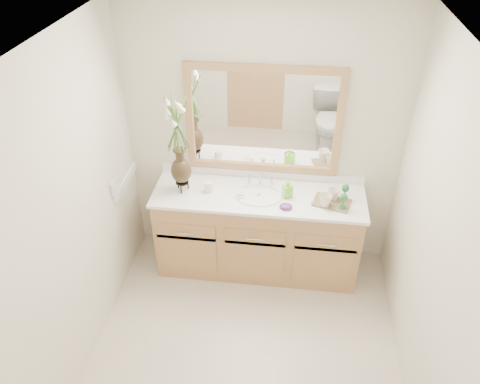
# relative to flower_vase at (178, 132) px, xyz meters

# --- Properties ---
(floor) EXTENTS (2.60, 2.60, 0.00)m
(floor) POSITION_rel_flower_vase_xyz_m (0.67, -1.00, -1.40)
(floor) COLOR beige
(floor) RESTS_ON ground
(ceiling) EXTENTS (2.40, 2.60, 0.02)m
(ceiling) POSITION_rel_flower_vase_xyz_m (0.67, -1.00, 1.00)
(ceiling) COLOR white
(ceiling) RESTS_ON wall_back
(wall_back) EXTENTS (2.40, 0.02, 2.40)m
(wall_back) POSITION_rel_flower_vase_xyz_m (0.67, 0.30, -0.20)
(wall_back) COLOR silver
(wall_back) RESTS_ON floor
(wall_left) EXTENTS (0.02, 2.60, 2.40)m
(wall_left) POSITION_rel_flower_vase_xyz_m (-0.53, -1.00, -0.20)
(wall_left) COLOR silver
(wall_left) RESTS_ON floor
(wall_right) EXTENTS (0.02, 2.60, 2.40)m
(wall_right) POSITION_rel_flower_vase_xyz_m (1.87, -1.00, -0.20)
(wall_right) COLOR silver
(wall_right) RESTS_ON floor
(vanity) EXTENTS (1.80, 0.55, 0.80)m
(vanity) POSITION_rel_flower_vase_xyz_m (0.67, 0.02, -1.00)
(vanity) COLOR tan
(vanity) RESTS_ON floor
(counter) EXTENTS (1.84, 0.57, 0.03)m
(counter) POSITION_rel_flower_vase_xyz_m (0.67, 0.02, -0.59)
(counter) COLOR white
(counter) RESTS_ON vanity
(sink) EXTENTS (0.38, 0.34, 0.23)m
(sink) POSITION_rel_flower_vase_xyz_m (0.67, -0.00, -0.63)
(sink) COLOR white
(sink) RESTS_ON counter
(mirror) EXTENTS (1.32, 0.04, 0.97)m
(mirror) POSITION_rel_flower_vase_xyz_m (0.67, 0.28, 0.00)
(mirror) COLOR white
(mirror) RESTS_ON wall_back
(switch_plate) EXTENTS (0.02, 0.12, 0.12)m
(switch_plate) POSITION_rel_flower_vase_xyz_m (-0.52, -0.23, -0.42)
(switch_plate) COLOR white
(switch_plate) RESTS_ON wall_left
(flower_vase) EXTENTS (0.21, 0.21, 0.85)m
(flower_vase) POSITION_rel_flower_vase_xyz_m (0.00, 0.00, 0.00)
(flower_vase) COLOR black
(flower_vase) RESTS_ON counter
(tumbler) EXTENTS (0.07, 0.07, 0.09)m
(tumbler) POSITION_rel_flower_vase_xyz_m (0.23, 0.01, -0.53)
(tumbler) COLOR silver
(tumbler) RESTS_ON counter
(soap_dish) EXTENTS (0.09, 0.09, 0.03)m
(soap_dish) POSITION_rel_flower_vase_xyz_m (0.51, -0.03, -0.56)
(soap_dish) COLOR silver
(soap_dish) RESTS_ON counter
(soap_bottle) EXTENTS (0.09, 0.09, 0.15)m
(soap_bottle) POSITION_rel_flower_vase_xyz_m (0.91, 0.02, -0.50)
(soap_bottle) COLOR #76E135
(soap_bottle) RESTS_ON counter
(purple_dish) EXTENTS (0.12, 0.09, 0.04)m
(purple_dish) POSITION_rel_flower_vase_xyz_m (0.91, -0.15, -0.55)
(purple_dish) COLOR #5E2775
(purple_dish) RESTS_ON counter
(tray) EXTENTS (0.34, 0.27, 0.02)m
(tray) POSITION_rel_flower_vase_xyz_m (1.29, -0.04, -0.57)
(tray) COLOR brown
(tray) RESTS_ON counter
(mug_left) EXTENTS (0.13, 0.13, 0.11)m
(mug_left) POSITION_rel_flower_vase_xyz_m (1.23, -0.09, -0.50)
(mug_left) COLOR silver
(mug_left) RESTS_ON tray
(mug_right) EXTENTS (0.12, 0.11, 0.10)m
(mug_right) POSITION_rel_flower_vase_xyz_m (1.30, 0.01, -0.51)
(mug_right) COLOR silver
(mug_right) RESTS_ON tray
(goblet_front) EXTENTS (0.06, 0.06, 0.14)m
(goblet_front) POSITION_rel_flower_vase_xyz_m (1.37, -0.11, -0.46)
(goblet_front) COLOR #226834
(goblet_front) RESTS_ON tray
(goblet_back) EXTENTS (0.06, 0.06, 0.14)m
(goblet_back) POSITION_rel_flower_vase_xyz_m (1.39, 0.03, -0.46)
(goblet_back) COLOR #226834
(goblet_back) RESTS_ON tray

